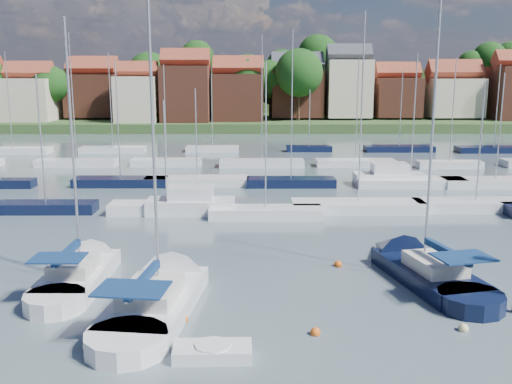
{
  "coord_description": "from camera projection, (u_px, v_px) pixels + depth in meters",
  "views": [
    {
      "loc": [
        -0.46,
        -24.5,
        10.98
      ],
      "look_at": [
        -0.15,
        14.0,
        3.01
      ],
      "focal_mm": 40.0,
      "sensor_mm": 36.0,
      "label": 1
    }
  ],
  "objects": [
    {
      "name": "sailboat_left",
      "position": [
        85.0,
        270.0,
        31.61
      ],
      "size": [
        3.06,
        11.05,
        15.0
      ],
      "rotation": [
        0.0,
        0.0,
        1.56
      ],
      "color": "silver",
      "rests_on": "ground"
    },
    {
      "name": "tender",
      "position": [
        213.0,
        352.0,
        22.45
      ],
      "size": [
        3.12,
        1.5,
        0.67
      ],
      "rotation": [
        0.0,
        0.0,
        0.02
      ],
      "color": "silver",
      "rests_on": "ground"
    },
    {
      "name": "ground",
      "position": [
        255.0,
        172.0,
        65.39
      ],
      "size": [
        260.0,
        260.0,
        0.0
      ],
      "primitive_type": "plane",
      "color": "#404E57",
      "rests_on": "ground"
    },
    {
      "name": "marina_field",
      "position": [
        274.0,
        175.0,
        60.57
      ],
      "size": [
        79.62,
        41.41,
        15.93
      ],
      "color": "silver",
      "rests_on": "ground"
    },
    {
      "name": "buoy_e",
      "position": [
        338.0,
        266.0,
        33.24
      ],
      "size": [
        0.49,
        0.49,
        0.49
      ],
      "primitive_type": "sphere",
      "color": "#D85914",
      "rests_on": "ground"
    },
    {
      "name": "buoy_b",
      "position": [
        88.0,
        348.0,
        23.26
      ],
      "size": [
        0.45,
        0.45,
        0.45
      ],
      "primitive_type": "sphere",
      "color": "beige",
      "rests_on": "ground"
    },
    {
      "name": "sailboat_navy",
      "position": [
        415.0,
        267.0,
        32.07
      ],
      "size": [
        5.8,
        12.37,
        16.56
      ],
      "rotation": [
        0.0,
        0.0,
        1.8
      ],
      "color": "black",
      "rests_on": "ground"
    },
    {
      "name": "sailboat_centre",
      "position": [
        166.0,
        290.0,
        28.57
      ],
      "size": [
        4.97,
        13.26,
        17.51
      ],
      "rotation": [
        0.0,
        0.0,
        1.45
      ],
      "color": "silver",
      "rests_on": "ground"
    },
    {
      "name": "buoy_c",
      "position": [
        183.0,
        321.0,
        25.81
      ],
      "size": [
        0.49,
        0.49,
        0.49
      ],
      "primitive_type": "sphere",
      "color": "#D85914",
      "rests_on": "ground"
    },
    {
      "name": "buoy_f",
      "position": [
        463.0,
        331.0,
        24.87
      ],
      "size": [
        0.45,
        0.45,
        0.45
      ],
      "primitive_type": "sphere",
      "color": "beige",
      "rests_on": "ground"
    },
    {
      "name": "buoy_d",
      "position": [
        315.0,
        335.0,
        24.51
      ],
      "size": [
        0.45,
        0.45,
        0.45
      ],
      "primitive_type": "sphere",
      "color": "#D85914",
      "rests_on": "ground"
    },
    {
      "name": "far_shore_town",
      "position": [
        261.0,
        98.0,
        155.22
      ],
      "size": [
        212.46,
        90.0,
        22.27
      ],
      "color": "#334824",
      "rests_on": "ground"
    }
  ]
}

